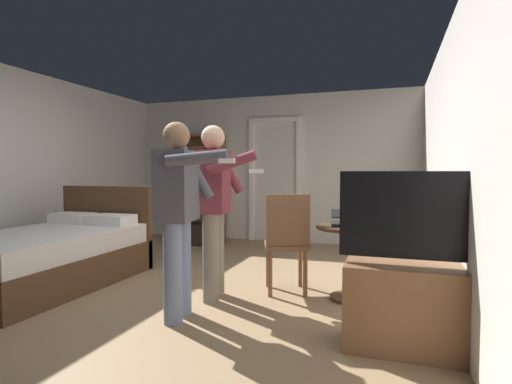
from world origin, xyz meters
TOP-DOWN VIEW (x-y plane):
  - ground_plane at (0.00, 0.00)m, footprint 7.41×7.41m
  - wall_back at (0.00, 3.43)m, footprint 5.19×0.12m
  - wall_right at (2.53, 0.00)m, footprint 0.12×6.97m
  - doorway_frame at (0.10, 3.35)m, footprint 0.93×0.08m
  - bed at (-1.46, 0.01)m, footprint 1.30×2.05m
  - bookshelf at (-1.26, 3.20)m, footprint 0.91×0.32m
  - tv_flatscreen at (2.17, -0.50)m, footprint 1.00×0.40m
  - side_table at (1.66, 0.49)m, footprint 0.66×0.66m
  - laptop at (1.64, 0.45)m, footprint 0.37×0.38m
  - bottle_on_table at (1.80, 0.41)m, footprint 0.06×0.06m
  - wooden_chair at (1.04, 0.47)m, footprint 0.54×0.54m
  - person_blue_shirt at (0.37, -0.46)m, footprint 0.73×0.59m
  - person_striped_shirt at (0.43, 0.11)m, footprint 0.71×0.59m
  - suitcase_dark at (-1.11, 2.73)m, footprint 0.57×0.43m
  - suitcase_small at (-0.82, 2.59)m, footprint 0.50×0.32m

SIDE VIEW (x-z plane):
  - ground_plane at x=0.00m, z-range 0.00..0.00m
  - suitcase_small at x=-0.82m, z-range 0.00..0.34m
  - suitcase_dark at x=-1.11m, z-range 0.00..0.34m
  - bed at x=-1.46m, z-range -0.21..0.81m
  - tv_flatscreen at x=2.17m, z-range -0.23..0.98m
  - side_table at x=1.66m, z-range 0.12..0.82m
  - wooden_chair at x=1.04m, z-range 0.05..1.04m
  - laptop at x=1.64m, z-range 0.68..0.83m
  - bottle_on_table at x=1.80m, z-range 0.68..0.97m
  - person_blue_shirt at x=0.37m, z-range 0.12..1.73m
  - person_striped_shirt at x=0.43m, z-range 0.12..1.76m
  - bookshelf at x=-1.26m, z-range 0.07..1.94m
  - doorway_frame at x=0.10m, z-range 0.16..2.29m
  - wall_back at x=0.00m, z-range 0.00..2.51m
  - wall_right at x=2.53m, z-range 0.00..2.51m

